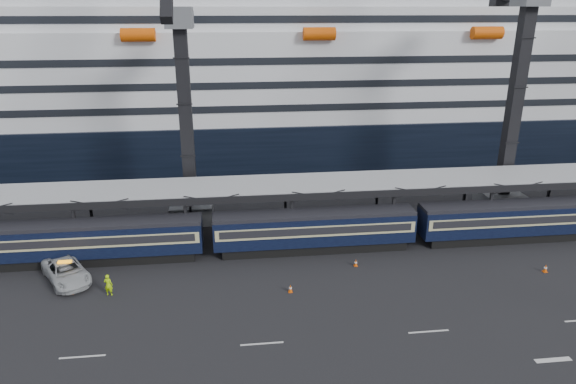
# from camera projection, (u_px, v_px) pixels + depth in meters

# --- Properties ---
(ground) EXTENTS (260.00, 260.00, 0.00)m
(ground) POSITION_uv_depth(u_px,v_px,m) (434.00, 300.00, 40.79)
(ground) COLOR black
(ground) RESTS_ON ground
(lane_markings) EXTENTS (111.00, 4.27, 0.02)m
(lane_markings) POSITION_uv_depth(u_px,v_px,m) (571.00, 332.00, 36.81)
(lane_markings) COLOR beige
(lane_markings) RESTS_ON ground
(train) EXTENTS (133.05, 3.00, 4.05)m
(train) POSITION_uv_depth(u_px,v_px,m) (349.00, 227.00, 48.87)
(train) COLOR black
(train) RESTS_ON ground
(canopy) EXTENTS (130.00, 6.25, 5.53)m
(canopy) POSITION_uv_depth(u_px,v_px,m) (386.00, 182.00, 52.08)
(canopy) COLOR gray
(canopy) RESTS_ON ground
(cruise_ship) EXTENTS (214.09, 28.84, 34.00)m
(cruise_ship) POSITION_uv_depth(u_px,v_px,m) (321.00, 73.00, 79.42)
(cruise_ship) COLOR black
(cruise_ship) RESTS_ON ground
(crane_dark_near) EXTENTS (4.50, 17.75, 35.08)m
(crane_dark_near) POSITION_uv_depth(u_px,v_px,m) (185.00, 112.00, 51.88)
(crane_dark_near) COLOR #494C51
(crane_dark_near) RESTS_ON ground
(crane_dark_mid) EXTENTS (4.50, 18.24, 39.64)m
(crane_dark_mid) POSITION_uv_depth(u_px,v_px,m) (518.00, 93.00, 54.33)
(crane_dark_mid) COLOR #494C51
(crane_dark_mid) RESTS_ON ground
(pickup_truck) EXTENTS (5.61, 6.79, 1.72)m
(pickup_truck) POSITION_uv_depth(u_px,v_px,m) (66.00, 272.00, 43.40)
(pickup_truck) COLOR #A3A7AA
(pickup_truck) RESTS_ON ground
(worker) EXTENTS (0.74, 0.55, 1.86)m
(worker) POSITION_uv_depth(u_px,v_px,m) (108.00, 285.00, 41.21)
(worker) COLOR #A5DE0B
(worker) RESTS_ON ground
(traffic_cone_b) EXTENTS (0.35, 0.35, 0.70)m
(traffic_cone_b) POSITION_uv_depth(u_px,v_px,m) (71.00, 290.00, 41.60)
(traffic_cone_b) COLOR #D84C06
(traffic_cone_b) RESTS_ON ground
(traffic_cone_c) EXTENTS (0.33, 0.33, 0.67)m
(traffic_cone_c) POSITION_uv_depth(u_px,v_px,m) (356.00, 263.00, 46.07)
(traffic_cone_c) COLOR #D84C06
(traffic_cone_c) RESTS_ON ground
(traffic_cone_d) EXTENTS (0.35, 0.35, 0.69)m
(traffic_cone_d) POSITION_uv_depth(u_px,v_px,m) (290.00, 288.00, 41.85)
(traffic_cone_d) COLOR #D84C06
(traffic_cone_d) RESTS_ON ground
(traffic_cone_e) EXTENTS (0.37, 0.37, 0.75)m
(traffic_cone_e) POSITION_uv_depth(u_px,v_px,m) (545.00, 268.00, 45.02)
(traffic_cone_e) COLOR #D84C06
(traffic_cone_e) RESTS_ON ground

